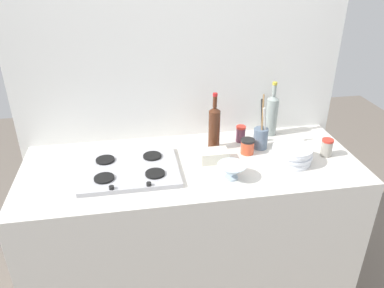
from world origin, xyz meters
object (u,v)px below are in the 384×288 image
stovetop_hob (130,169)px  condiment_jar_rear (327,147)px  condiment_jar_front (241,134)px  wine_bottle_leftmost (214,127)px  plate_stack (292,154)px  wine_bottle_mid_left (272,114)px  condiment_jar_spare (247,146)px  utensil_crock (261,137)px  butter_dish (214,156)px  mixing_bowl (232,171)px

stovetop_hob → condiment_jar_rear: bearing=-0.8°
condiment_jar_front → condiment_jar_rear: size_ratio=0.98×
wine_bottle_leftmost → condiment_jar_rear: (0.59, -0.19, -0.08)m
stovetop_hob → plate_stack: bearing=-3.3°
wine_bottle_mid_left → condiment_jar_rear: (0.21, -0.31, -0.08)m
plate_stack → condiment_jar_spare: bearing=147.0°
utensil_crock → condiment_jar_spare: utensil_crock is taller
utensil_crock → wine_bottle_mid_left: bearing=53.7°
wine_bottle_leftmost → butter_dish: bearing=-102.2°
wine_bottle_leftmost → condiment_jar_rear: 0.63m
mixing_bowl → condiment_jar_spare: bearing=56.9°
butter_dish → plate_stack: bearing=-11.1°
plate_stack → utensil_crock: size_ratio=0.67×
stovetop_hob → condiment_jar_spare: condiment_jar_spare is taller
plate_stack → condiment_jar_rear: bearing=9.0°
wine_bottle_leftmost → condiment_jar_front: bearing=18.5°
plate_stack → butter_dish: plate_stack is taller
plate_stack → condiment_jar_spare: 0.24m
plate_stack → condiment_jar_rear: size_ratio=2.18×
utensil_crock → condiment_jar_rear: 0.36m
mixing_bowl → utensil_crock: bearing=49.3°
utensil_crock → butter_dish: bearing=-160.7°
wine_bottle_mid_left → utensil_crock: size_ratio=1.04×
wine_bottle_mid_left → condiment_jar_spare: bearing=-134.9°
wine_bottle_mid_left → utensil_crock: bearing=-126.3°
utensil_crock → condiment_jar_spare: 0.11m
stovetop_hob → wine_bottle_leftmost: 0.53m
plate_stack → condiment_jar_rear: (0.22, 0.03, 0.00)m
mixing_bowl → condiment_jar_rear: size_ratio=1.48×
stovetop_hob → mixing_bowl: size_ratio=3.39×
wine_bottle_leftmost → condiment_jar_spare: 0.21m
wine_bottle_leftmost → condiment_jar_spare: size_ratio=3.87×
plate_stack → wine_bottle_mid_left: size_ratio=0.65×
stovetop_hob → condiment_jar_front: (0.66, 0.23, 0.04)m
condiment_jar_rear → utensil_crock: bearing=155.7°
stovetop_hob → condiment_jar_rear: condiment_jar_rear is taller
condiment_jar_front → condiment_jar_spare: (-0.00, -0.15, -0.01)m
butter_dish → condiment_jar_spare: bearing=14.7°
condiment_jar_spare → wine_bottle_leftmost: bearing=151.8°
condiment_jar_spare → wine_bottle_mid_left: bearing=45.1°
butter_dish → condiment_jar_spare: 0.21m
butter_dish → stovetop_hob: bearing=-176.1°
mixing_bowl → condiment_jar_spare: (0.15, 0.24, 0.00)m
plate_stack → condiment_jar_front: (-0.20, 0.28, 0.00)m
plate_stack → wine_bottle_mid_left: wine_bottle_mid_left is taller
wine_bottle_mid_left → stovetop_hob: bearing=-161.2°
stovetop_hob → mixing_bowl: bearing=-17.0°
mixing_bowl → plate_stack: bearing=16.1°
utensil_crock → plate_stack: bearing=-58.5°
plate_stack → utensil_crock: bearing=121.5°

